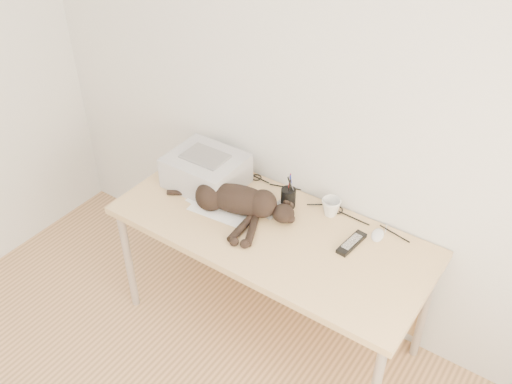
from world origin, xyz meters
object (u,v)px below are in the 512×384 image
Objects in this scene: cat at (234,201)px; mug at (331,207)px; printer at (206,170)px; mouse at (378,233)px; pen_cup at (288,197)px; desk at (279,239)px.

cat reaches higher than mug.
mouse is (0.95, 0.14, -0.07)m from printer.
cat is 3.62× the size of pen_cup.
cat is (-0.23, -0.08, 0.20)m from desk.
cat is 7.00× the size of mouse.
pen_cup is (0.20, 0.20, -0.02)m from cat.
printer is at bearing -167.57° from mug.
pen_cup is at bearing 28.09° from cat.
desk is 0.31m from cat.
pen_cup is (-0.21, -0.06, 0.01)m from mug.
mouse is at bearing 5.70° from pen_cup.
mug is (0.41, 0.26, -0.02)m from cat.
pen_cup reaches higher than desk.
mouse is (0.46, 0.16, 0.15)m from desk.
printer is 0.70m from mug.
desk is at bearing -3.33° from printer.
desk is 0.22m from pen_cup.
printer is 0.48m from pen_cup.
desk is 0.54m from printer.
pen_cup reaches higher than mouse.
cat is at bearing -22.06° from printer.
desk is at bearing -172.08° from mouse.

